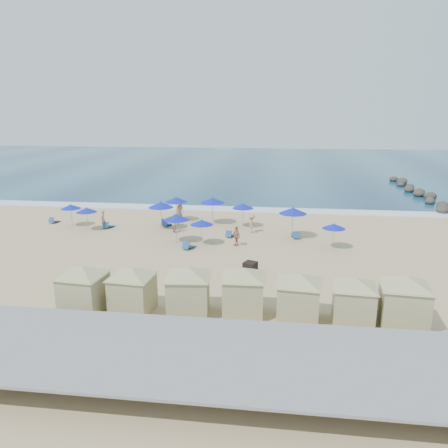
{
  "coord_description": "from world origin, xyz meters",
  "views": [
    {
      "loc": [
        6.74,
        -29.77,
        10.19
      ],
      "look_at": [
        2.53,
        3.0,
        1.63
      ],
      "focal_mm": 35.0,
      "sensor_mm": 36.0,
      "label": 1
    }
  ],
  "objects": [
    {
      "name": "beachgoer_0",
      "position": [
        -8.87,
        6.5,
        0.82
      ],
      "size": [
        0.45,
        0.63,
        1.64
      ],
      "primitive_type": "imported",
      "rotation": [
        0.0,
        0.0,
        4.81
      ],
      "color": "tan",
      "rests_on": "ground"
    },
    {
      "name": "beach_chair_5",
      "position": [
        8.2,
        5.33,
        0.23
      ],
      "size": [
        0.72,
        1.28,
        0.66
      ],
      "color": "navy",
      "rests_on": "ground"
    },
    {
      "name": "umbrella_0",
      "position": [
        -9.92,
        5.57,
        1.82
      ],
      "size": [
        1.85,
        1.85,
        2.1
      ],
      "color": "#A5A8AD",
      "rests_on": "ground"
    },
    {
      "name": "umbrella_9",
      "position": [
        10.93,
        2.89,
        1.76
      ],
      "size": [
        1.79,
        1.79,
        2.03
      ],
      "color": "#A5A8AD",
      "rests_on": "ground"
    },
    {
      "name": "seawall",
      "position": [
        0.0,
        -13.5,
        0.65
      ],
      "size": [
        160.0,
        6.1,
        1.22
      ],
      "color": "gray",
      "rests_on": "ground"
    },
    {
      "name": "umbrella_2",
      "position": [
        -2.9,
        9.81,
        2.09
      ],
      "size": [
        2.12,
        2.12,
        2.41
      ],
      "color": "#A5A8AD",
      "rests_on": "ground"
    },
    {
      "name": "ground",
      "position": [
        0.0,
        0.0,
        0.0
      ],
      "size": [
        160.0,
        160.0,
        0.0
      ],
      "primitive_type": "plane",
      "color": "tan",
      "rests_on": "ground"
    },
    {
      "name": "beachgoer_2",
      "position": [
        3.54,
        2.69,
        0.78
      ],
      "size": [
        0.88,
        0.94,
        1.56
      ],
      "primitive_type": "imported",
      "rotation": [
        0.0,
        0.0,
        5.41
      ],
      "color": "tan",
      "rests_on": "ground"
    },
    {
      "name": "beach_chair_0",
      "position": [
        -14.2,
        7.58,
        0.22
      ],
      "size": [
        0.8,
        1.24,
        0.63
      ],
      "color": "navy",
      "rests_on": "ground"
    },
    {
      "name": "beachgoer_1",
      "position": [
        -2.11,
        5.93,
        0.8
      ],
      "size": [
        0.97,
        0.99,
        1.61
      ],
      "primitive_type": "imported",
      "rotation": [
        0.0,
        0.0,
        2.3
      ],
      "color": "tan",
      "rests_on": "ground"
    },
    {
      "name": "umbrella_8",
      "position": [
        7.91,
        5.47,
        2.3
      ],
      "size": [
        2.33,
        2.33,
        2.65
      ],
      "color": "#A5A8AD",
      "rests_on": "ground"
    },
    {
      "name": "beachgoer_4",
      "position": [
        -2.86,
        10.99,
        0.86
      ],
      "size": [
        0.94,
        0.99,
        1.71
      ],
      "primitive_type": "imported",
      "rotation": [
        0.0,
        0.0,
        0.92
      ],
      "color": "tan",
      "rests_on": "ground"
    },
    {
      "name": "umbrella_6",
      "position": [
        0.83,
        2.59,
        1.82
      ],
      "size": [
        1.84,
        1.84,
        2.1
      ],
      "color": "#A5A8AD",
      "rests_on": "ground"
    },
    {
      "name": "cabana_6",
      "position": [
        12.86,
        -9.5,
        1.67
      ],
      "size": [
        4.63,
        4.63,
        2.92
      ],
      "color": "tan",
      "rests_on": "ground"
    },
    {
      "name": "cabana_1",
      "position": [
        -0.62,
        -9.59,
        1.56
      ],
      "size": [
        4.33,
        4.33,
        2.72
      ],
      "color": "tan",
      "rests_on": "ground"
    },
    {
      "name": "beach_chair_2",
      "position": [
        -3.35,
        7.7,
        0.26
      ],
      "size": [
        1.0,
        1.5,
        0.76
      ],
      "color": "navy",
      "rests_on": "ground"
    },
    {
      "name": "cabana_4",
      "position": [
        7.88,
        -9.42,
        1.57
      ],
      "size": [
        4.34,
        4.34,
        2.73
      ],
      "color": "tan",
      "rests_on": "ground"
    },
    {
      "name": "cabana_5",
      "position": [
        10.53,
        -9.41,
        1.52
      ],
      "size": [
        4.21,
        4.21,
        2.65
      ],
      "color": "tan",
      "rests_on": "ground"
    },
    {
      "name": "umbrella_5",
      "position": [
        0.68,
        9.17,
        2.25
      ],
      "size": [
        2.28,
        2.28,
        2.59
      ],
      "color": "#A5A8AD",
      "rests_on": "ground"
    },
    {
      "name": "umbrella_1",
      "position": [
        -11.96,
        6.77,
        1.81
      ],
      "size": [
        1.84,
        1.84,
        2.09
      ],
      "color": "#A5A8AD",
      "rests_on": "ground"
    },
    {
      "name": "cabana_2",
      "position": [
        2.28,
        -9.4,
        1.62
      ],
      "size": [
        4.48,
        4.48,
        2.82
      ],
      "color": "tan",
      "rests_on": "ground"
    },
    {
      "name": "umbrella_7",
      "position": [
        3.56,
        8.37,
        1.95
      ],
      "size": [
        1.98,
        1.98,
        2.25
      ],
      "color": "#A5A8AD",
      "rests_on": "ground"
    },
    {
      "name": "cabana_3",
      "position": [
        5.09,
        -9.05,
        1.59
      ],
      "size": [
        4.43,
        4.43,
        2.78
      ],
      "color": "tan",
      "rests_on": "ground"
    },
    {
      "name": "umbrella_3",
      "position": [
        -3.52,
        6.67,
        2.23
      ],
      "size": [
        2.26,
        2.26,
        2.58
      ],
      "color": "#A5A8AD",
      "rests_on": "ground"
    },
    {
      "name": "beach_chair_3",
      "position": [
        -0.0,
        1.37,
        0.25
      ],
      "size": [
        1.01,
        1.42,
        0.72
      ],
      "color": "navy",
      "rests_on": "ground"
    },
    {
      "name": "beachgoer_3",
      "position": [
        4.51,
        6.58,
        0.81
      ],
      "size": [
        0.66,
        1.08,
        1.62
      ],
      "primitive_type": "imported",
      "rotation": [
        0.0,
        0.0,
        1.63
      ],
      "color": "tan",
      "rests_on": "ground"
    },
    {
      "name": "umbrella_4",
      "position": [
        -1.28,
        2.97,
        2.07
      ],
      "size": [
        2.09,
        2.09,
        2.38
      ],
      "color": "#A5A8AD",
      "rests_on": "ground"
    },
    {
      "name": "cabana_0",
      "position": [
        -3.13,
        -9.89,
        1.6
      ],
      "size": [
        4.44,
        4.44,
        2.8
      ],
      "color": "tan",
      "rests_on": "ground"
    },
    {
      "name": "rock_jetty",
      "position": [
        24.01,
        24.9,
        0.36
      ],
      "size": [
        2.56,
        26.66,
        0.96
      ],
      "color": "#2B2724",
      "rests_on": "ground"
    },
    {
      "name": "beach_chair_4",
      "position": [
        2.79,
        4.99,
        0.22
      ],
      "size": [
        0.81,
        1.26,
        0.64
      ],
      "color": "navy",
      "rests_on": "ground"
    },
    {
      "name": "surf_line",
      "position": [
        0.0,
        15.5,
        0.04
      ],
      "size": [
        160.0,
        2.5,
        0.08
      ],
      "primitive_type": "cube",
      "color": "white",
      "rests_on": "ground"
    },
    {
      "name": "ocean",
      "position": [
        0.0,
        55.0,
        0.03
      ],
      "size": [
        160.0,
        80.0,
        0.06
      ],
      "primitive_type": "cube",
      "color": "navy",
      "rests_on": "ground"
    },
    {
      "name": "trash_bin",
      "position": [
        5.04,
        -3.18,
        0.38
      ],
      "size": [
        1.0,
        1.0,
        0.76
      ],
      "primitive_type": "cube",
      "rotation": [
        0.0,
        0.0,
        -0.42
      ],
      "color": "black",
      "rests_on": "ground"
    },
    {
      "name": "beach_chair_1",
      "position": [
        -8.42,
        6.49,
        0.22
      ],
      "size": [
        0.83,
        1.27,
        0.64
      ],
      "color": "navy",
      "rests_on": "ground"
    }
  ]
}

